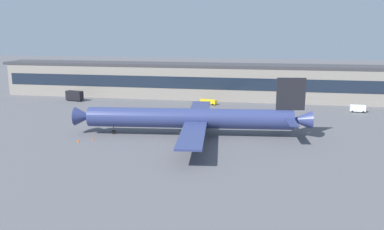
% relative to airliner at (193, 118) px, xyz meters
% --- Properties ---
extents(ground_plane, '(600.00, 600.00, 0.00)m').
position_rel_airliner_xyz_m(ground_plane, '(-1.69, 2.63, -4.92)').
color(ground_plane, '#56565B').
extents(terminal_building, '(189.15, 14.70, 14.82)m').
position_rel_airliner_xyz_m(terminal_building, '(-1.69, 61.32, 2.51)').
color(terminal_building, gray).
rests_on(terminal_building, ground_plane).
extents(airliner, '(66.18, 57.07, 16.48)m').
position_rel_airliner_xyz_m(airliner, '(0.00, 0.00, 0.00)').
color(airliner, navy).
rests_on(airliner, ground_plane).
extents(catering_truck, '(7.58, 4.01, 4.15)m').
position_rel_airliner_xyz_m(catering_truck, '(-58.03, 45.05, -2.63)').
color(catering_truck, black).
rests_on(catering_truck, ground_plane).
extents(crew_van, '(5.36, 2.62, 2.55)m').
position_rel_airliner_xyz_m(crew_van, '(52.45, 42.31, -3.46)').
color(crew_van, white).
rests_on(crew_van, ground_plane).
extents(belt_loader, '(6.69, 3.44, 1.95)m').
position_rel_airliner_xyz_m(belt_loader, '(-2.33, 47.11, -3.77)').
color(belt_loader, yellow).
rests_on(belt_loader, ground_plane).
extents(traffic_cone_0, '(0.45, 0.45, 0.56)m').
position_rel_airliner_xyz_m(traffic_cone_0, '(-25.60, -9.48, -4.64)').
color(traffic_cone_0, '#F2590C').
rests_on(traffic_cone_0, ground_plane).
extents(traffic_cone_1, '(0.51, 0.51, 0.64)m').
position_rel_airliner_xyz_m(traffic_cone_1, '(0.09, -6.62, -4.60)').
color(traffic_cone_1, '#F2590C').
rests_on(traffic_cone_1, ground_plane).
extents(traffic_cone_2, '(0.57, 0.57, 0.71)m').
position_rel_airliner_xyz_m(traffic_cone_2, '(-28.41, -12.25, -4.57)').
color(traffic_cone_2, '#F2590C').
rests_on(traffic_cone_2, ground_plane).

